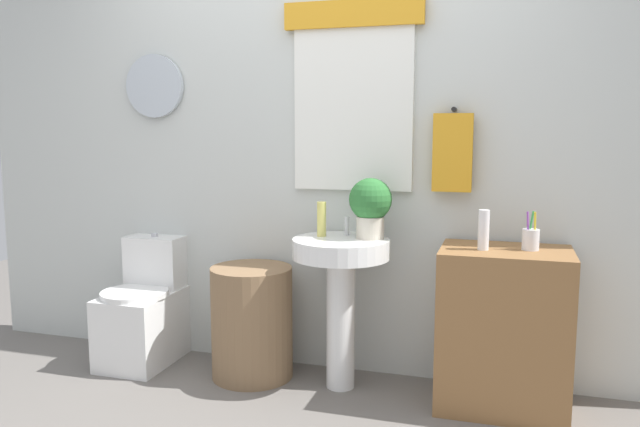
{
  "coord_description": "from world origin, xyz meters",
  "views": [
    {
      "loc": [
        0.99,
        -2.21,
        1.37
      ],
      "look_at": [
        0.08,
        0.8,
        0.93
      ],
      "focal_mm": 34.99,
      "sensor_mm": 36.0,
      "label": 1
    }
  ],
  "objects_px": {
    "potted_plant": "(370,204)",
    "toothbrush_cup": "(531,239)",
    "toilet": "(144,313)",
    "pedestal_sink": "(341,277)",
    "lotion_bottle": "(484,230)",
    "soap_bottle": "(322,219)",
    "laundry_hamper": "(252,322)",
    "wooden_cabinet": "(503,329)"
  },
  "relations": [
    {
      "from": "potted_plant",
      "to": "soap_bottle",
      "type": "bearing_deg",
      "value": -177.8
    },
    {
      "from": "toilet",
      "to": "potted_plant",
      "type": "relative_size",
      "value": 2.36
    },
    {
      "from": "soap_bottle",
      "to": "potted_plant",
      "type": "xyz_separation_m",
      "value": [
        0.26,
        0.01,
        0.09
      ]
    },
    {
      "from": "soap_bottle",
      "to": "toothbrush_cup",
      "type": "relative_size",
      "value": 0.99
    },
    {
      "from": "lotion_bottle",
      "to": "toothbrush_cup",
      "type": "bearing_deg",
      "value": 15.56
    },
    {
      "from": "wooden_cabinet",
      "to": "toothbrush_cup",
      "type": "xyz_separation_m",
      "value": [
        0.11,
        0.02,
        0.45
      ]
    },
    {
      "from": "toilet",
      "to": "toothbrush_cup",
      "type": "relative_size",
      "value": 4.01
    },
    {
      "from": "pedestal_sink",
      "to": "soap_bottle",
      "type": "xyz_separation_m",
      "value": [
        -0.12,
        0.05,
        0.29
      ]
    },
    {
      "from": "pedestal_sink",
      "to": "laundry_hamper",
      "type": "bearing_deg",
      "value": 180.0
    },
    {
      "from": "laundry_hamper",
      "to": "potted_plant",
      "type": "relative_size",
      "value": 1.96
    },
    {
      "from": "pedestal_sink",
      "to": "toothbrush_cup",
      "type": "xyz_separation_m",
      "value": [
        0.93,
        0.02,
        0.25
      ]
    },
    {
      "from": "soap_bottle",
      "to": "lotion_bottle",
      "type": "distance_m",
      "value": 0.84
    },
    {
      "from": "toothbrush_cup",
      "to": "laundry_hamper",
      "type": "bearing_deg",
      "value": -179.2
    },
    {
      "from": "pedestal_sink",
      "to": "lotion_bottle",
      "type": "height_order",
      "value": "lotion_bottle"
    },
    {
      "from": "soap_bottle",
      "to": "toothbrush_cup",
      "type": "xyz_separation_m",
      "value": [
        1.05,
        -0.03,
        -0.05
      ]
    },
    {
      "from": "soap_bottle",
      "to": "lotion_bottle",
      "type": "relative_size",
      "value": 0.96
    },
    {
      "from": "potted_plant",
      "to": "toothbrush_cup",
      "type": "distance_m",
      "value": 0.8
    },
    {
      "from": "wooden_cabinet",
      "to": "toothbrush_cup",
      "type": "relative_size",
      "value": 4.27
    },
    {
      "from": "pedestal_sink",
      "to": "wooden_cabinet",
      "type": "xyz_separation_m",
      "value": [
        0.82,
        0.0,
        -0.2
      ]
    },
    {
      "from": "toilet",
      "to": "lotion_bottle",
      "type": "distance_m",
      "value": 2.01
    },
    {
      "from": "toothbrush_cup",
      "to": "wooden_cabinet",
      "type": "bearing_deg",
      "value": -169.47
    },
    {
      "from": "pedestal_sink",
      "to": "wooden_cabinet",
      "type": "distance_m",
      "value": 0.84
    },
    {
      "from": "pedestal_sink",
      "to": "toothbrush_cup",
      "type": "height_order",
      "value": "toothbrush_cup"
    },
    {
      "from": "toilet",
      "to": "wooden_cabinet",
      "type": "relative_size",
      "value": 0.94
    },
    {
      "from": "potted_plant",
      "to": "lotion_bottle",
      "type": "bearing_deg",
      "value": -9.92
    },
    {
      "from": "pedestal_sink",
      "to": "toothbrush_cup",
      "type": "bearing_deg",
      "value": 1.24
    },
    {
      "from": "pedestal_sink",
      "to": "wooden_cabinet",
      "type": "bearing_deg",
      "value": 0.0
    },
    {
      "from": "laundry_hamper",
      "to": "soap_bottle",
      "type": "xyz_separation_m",
      "value": [
        0.38,
        0.05,
        0.58
      ]
    },
    {
      "from": "toilet",
      "to": "toothbrush_cup",
      "type": "bearing_deg",
      "value": -0.27
    },
    {
      "from": "toothbrush_cup",
      "to": "soap_bottle",
      "type": "bearing_deg",
      "value": 178.36
    },
    {
      "from": "toilet",
      "to": "soap_bottle",
      "type": "bearing_deg",
      "value": 1.06
    },
    {
      "from": "pedestal_sink",
      "to": "lotion_bottle",
      "type": "bearing_deg",
      "value": -3.22
    },
    {
      "from": "toilet",
      "to": "potted_plant",
      "type": "distance_m",
      "value": 1.51
    },
    {
      "from": "pedestal_sink",
      "to": "potted_plant",
      "type": "height_order",
      "value": "potted_plant"
    },
    {
      "from": "toilet",
      "to": "wooden_cabinet",
      "type": "bearing_deg",
      "value": -0.85
    },
    {
      "from": "laundry_hamper",
      "to": "wooden_cabinet",
      "type": "bearing_deg",
      "value": 0.0
    },
    {
      "from": "wooden_cabinet",
      "to": "lotion_bottle",
      "type": "relative_size",
      "value": 4.12
    },
    {
      "from": "pedestal_sink",
      "to": "lotion_bottle",
      "type": "relative_size",
      "value": 4.16
    },
    {
      "from": "wooden_cabinet",
      "to": "soap_bottle",
      "type": "distance_m",
      "value": 1.06
    },
    {
      "from": "laundry_hamper",
      "to": "pedestal_sink",
      "type": "xyz_separation_m",
      "value": [
        0.5,
        0.0,
        0.29
      ]
    },
    {
      "from": "toilet",
      "to": "potted_plant",
      "type": "height_order",
      "value": "potted_plant"
    },
    {
      "from": "pedestal_sink",
      "to": "wooden_cabinet",
      "type": "height_order",
      "value": "pedestal_sink"
    }
  ]
}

